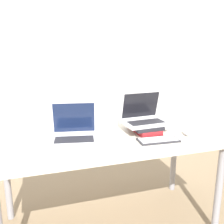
{
  "coord_description": "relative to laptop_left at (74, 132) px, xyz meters",
  "views": [
    {
      "loc": [
        -0.5,
        -1.29,
        1.34
      ],
      "look_at": [
        0.03,
        0.37,
        0.89
      ],
      "focal_mm": 42.0,
      "sensor_mm": 36.0,
      "label": 1
    }
  ],
  "objects": [
    {
      "name": "wireless_keyboard",
      "position": [
        0.53,
        -0.2,
        -0.04
      ],
      "size": [
        0.28,
        0.14,
        0.01
      ],
      "color": "#28282D",
      "rests_on": "desk"
    },
    {
      "name": "desk",
      "position": [
        0.24,
        -0.03,
        -0.12
      ],
      "size": [
        1.56,
        0.73,
        0.71
      ],
      "color": "beige",
      "rests_on": "ground_plane"
    },
    {
      "name": "mouse",
      "position": [
        0.79,
        -0.17,
        -0.03
      ],
      "size": [
        0.06,
        0.11,
        0.03
      ],
      "color": "#B2B2B7",
      "rests_on": "desk"
    },
    {
      "name": "book_stack",
      "position": [
        0.52,
        0.0,
        -0.02
      ],
      "size": [
        0.21,
        0.27,
        0.07
      ],
      "color": "maroon",
      "rests_on": "desk"
    },
    {
      "name": "wall_back",
      "position": [
        0.24,
        1.16,
        0.59
      ],
      "size": [
        8.0,
        0.05,
        2.7
      ],
      "color": "silver",
      "rests_on": "ground_plane"
    },
    {
      "name": "laptop_on_books",
      "position": [
        0.52,
        0.02,
        0.06
      ],
      "size": [
        0.33,
        0.25,
        0.23
      ],
      "color": "silver",
      "rests_on": "book_stack"
    },
    {
      "name": "notepad",
      "position": [
        0.87,
        -0.23,
        -0.05
      ],
      "size": [
        0.24,
        0.29,
        0.01
      ],
      "color": "silver",
      "rests_on": "desk"
    },
    {
      "name": "laptop_left",
      "position": [
        0.0,
        0.0,
        0.0
      ],
      "size": [
        0.36,
        0.3,
        0.26
      ],
      "color": "silver",
      "rests_on": "desk"
    }
  ]
}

